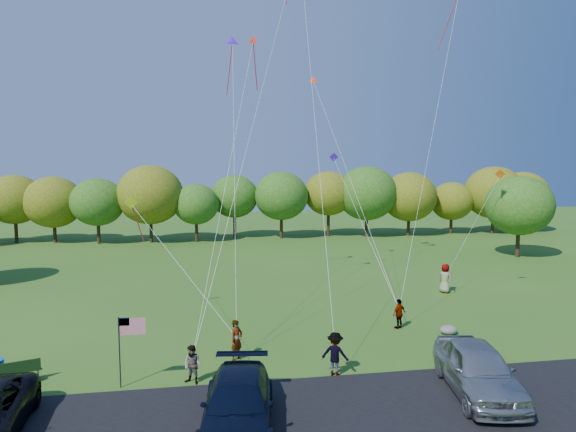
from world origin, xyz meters
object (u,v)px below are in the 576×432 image
Objects in this scene: minivan_navy at (238,405)px; minivan_silver at (478,369)px; flyer_b at (192,365)px; park_bench at (19,371)px; flyer_e at (445,278)px; flyer_d at (399,314)px; flyer_c at (335,354)px; flyer_a at (237,340)px.

minivan_silver is (8.94, 1.08, 0.12)m from minivan_navy.
minivan_navy is 3.65× the size of flyer_b.
minivan_silver is 3.53× the size of park_bench.
park_bench is (-17.17, 3.99, -0.52)m from minivan_silver.
minivan_silver is 15.51m from flyer_e.
park_bench is (-6.72, 1.24, -0.29)m from flyer_b.
park_bench is at bearing -156.34° from flyer_b.
flyer_d is (8.99, 8.91, -0.09)m from minivan_navy.
flyer_e is at bearing -160.17° from flyer_d.
flyer_d is at bearing -104.47° from flyer_c.
flyer_d is at bearing 107.47° from flyer_e.
flyer_c is at bearing 160.78° from minivan_silver.
flyer_c is at bearing -24.44° from park_bench.
flyer_b reaches higher than park_bench.
flyer_d is (0.05, 7.83, -0.21)m from minivan_silver.
flyer_d is (4.80, 5.20, -0.11)m from flyer_c.
minivan_silver is 5.43m from flyer_c.
flyer_a is 8.64m from park_bench.
flyer_a is 0.92× the size of flyer_e.
flyer_c is 15.81m from flyer_e.
flyer_a is 1.17× the size of flyer_b.
flyer_b is 20.02m from flyer_e.
minivan_navy is at bearing -163.35° from minivan_silver.
minivan_silver reaches higher than park_bench.
flyer_d is at bearing 52.19° from minivan_navy.
minivan_silver is 3.58× the size of flyer_b.
flyer_d is 0.80× the size of flyer_e.
flyer_b is at bearing -2.67° from flyer_d.
flyer_e is (14.79, 15.43, 0.10)m from minivan_navy.
flyer_a is 4.46m from flyer_c.
flyer_a reaches higher than minivan_navy.
flyer_a is 1.14× the size of flyer_d.
flyer_e is (16.30, 11.61, 0.20)m from flyer_b.
flyer_d is (10.50, 5.09, 0.02)m from flyer_b.
flyer_e is at bearing 6.03° from park_bench.
flyer_b is at bearing 175.06° from minivan_silver.
minivan_navy is 2.87× the size of flyer_e.
flyer_d is at bearing 59.97° from flyer_b.
park_bench is (-8.23, 5.06, -0.40)m from minivan_navy.
flyer_a reaches higher than flyer_b.
flyer_c is (-4.75, 2.63, -0.10)m from minivan_silver.
park_bench is (-8.58, -0.93, -0.42)m from flyer_a.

